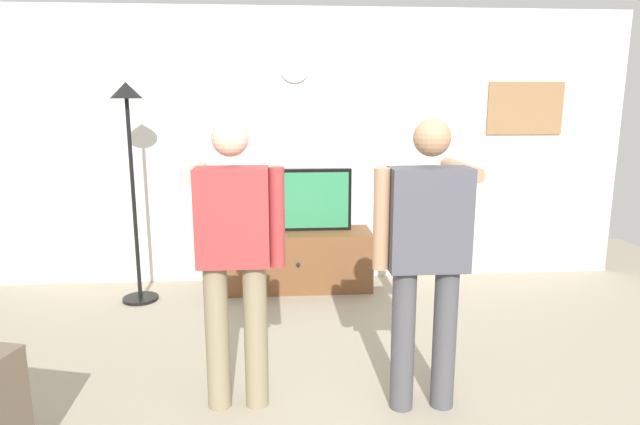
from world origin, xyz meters
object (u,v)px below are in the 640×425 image
object	(u,v)px
tv_stand	(297,260)
floor_lamp	(130,148)
television	(297,200)
wall_clock	(295,67)
person_standing_nearer_couch	(427,248)
framed_picture	(525,108)
person_standing_nearer_lamp	(234,249)

from	to	relation	value
tv_stand	floor_lamp	world-z (taller)	floor_lamp
television	floor_lamp	world-z (taller)	floor_lamp
wall_clock	person_standing_nearer_couch	size ratio (longest dim) A/B	0.17
tv_stand	framed_picture	size ratio (longest dim) A/B	1.83
tv_stand	wall_clock	distance (m)	1.87
framed_picture	floor_lamp	world-z (taller)	framed_picture
tv_stand	wall_clock	world-z (taller)	wall_clock
floor_lamp	person_standing_nearer_couch	xyz separation A→B (m)	(2.14, -1.95, -0.42)
television	wall_clock	xyz separation A→B (m)	(0.00, 0.24, 1.26)
tv_stand	person_standing_nearer_lamp	distance (m)	2.24
framed_picture	floor_lamp	xyz separation A→B (m)	(-3.80, -0.53, -0.33)
television	person_standing_nearer_lamp	xyz separation A→B (m)	(-0.44, -2.13, 0.11)
framed_picture	person_standing_nearer_couch	world-z (taller)	framed_picture
television	person_standing_nearer_couch	bearing A→B (deg)	-73.16
tv_stand	television	size ratio (longest dim) A/B	1.35
television	person_standing_nearer_lamp	world-z (taller)	person_standing_nearer_lamp
person_standing_nearer_couch	framed_picture	bearing A→B (deg)	56.26
television	framed_picture	bearing A→B (deg)	6.09
television	wall_clock	world-z (taller)	wall_clock
framed_picture	person_standing_nearer_lamp	bearing A→B (deg)	-139.32
wall_clock	tv_stand	bearing A→B (deg)	-90.00
person_standing_nearer_lamp	floor_lamp	bearing A→B (deg)	119.12
tv_stand	television	bearing A→B (deg)	90.00
tv_stand	person_standing_nearer_lamp	xyz separation A→B (m)	(-0.44, -2.08, 0.70)
television	floor_lamp	bearing A→B (deg)	-169.28
wall_clock	floor_lamp	xyz separation A→B (m)	(-1.47, -0.52, -0.72)
person_standing_nearer_lamp	person_standing_nearer_couch	distance (m)	1.12
television	person_standing_nearer_lamp	distance (m)	2.18
television	person_standing_nearer_lamp	bearing A→B (deg)	-101.60
floor_lamp	person_standing_nearer_lamp	world-z (taller)	floor_lamp
framed_picture	tv_stand	bearing A→B (deg)	-172.78
person_standing_nearer_lamp	person_standing_nearer_couch	size ratio (longest dim) A/B	1.00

